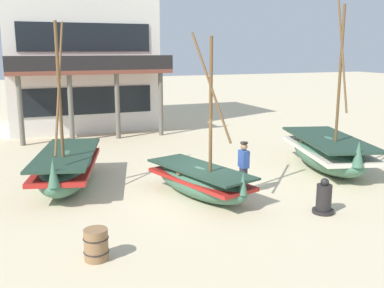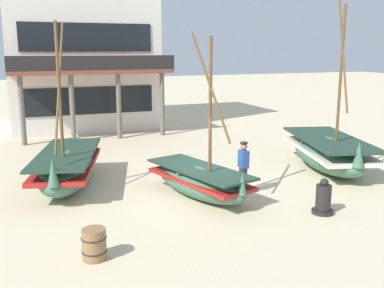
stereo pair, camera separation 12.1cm
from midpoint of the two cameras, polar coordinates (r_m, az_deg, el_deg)
name	(u,v)px [view 2 (the right image)]	position (r m, az deg, el deg)	size (l,w,h in m)	color
ground_plane	(204,193)	(14.34, 1.72, -6.26)	(120.00, 120.00, 0.00)	beige
fishing_boat_near_left	(200,181)	(13.81, 1.26, -4.66)	(2.36, 4.11, 4.97)	#427056
fishing_boat_centre_large	(329,152)	(17.67, 17.14, -0.99)	(3.36, 5.44, 6.82)	#427056
fishing_boat_far_right	(67,168)	(15.36, -15.33, -2.90)	(2.93, 5.05, 5.35)	#427056
fisherman_by_hull	(243,169)	(14.06, 6.77, -3.16)	(0.26, 0.36, 1.68)	#33333D
capstan_winch	(323,199)	(13.05, 16.58, -6.75)	(0.61, 0.61, 1.01)	black
wooden_barrel	(94,244)	(10.15, -11.97, -12.34)	(0.56, 0.56, 0.70)	olive
harbor_building_main	(79,39)	(27.45, -14.03, 12.82)	(8.36, 8.50, 10.12)	white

